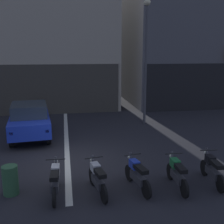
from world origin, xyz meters
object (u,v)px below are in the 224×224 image
Objects in this scene: motorcycle_white_row_leftmost at (55,180)px; motorcycle_green_row_right_mid at (177,173)px; motorcycle_blue_row_centre at (137,174)px; motorcycle_silver_row_left_mid at (97,178)px; car_blue_crossing_near at (30,119)px; motorcycle_black_row_rightmost at (212,169)px; trash_bin at (10,180)px; street_lamp at (146,50)px.

motorcycle_white_row_leftmost is 1.00× the size of motorcycle_green_row_right_mid.
motorcycle_white_row_leftmost and motorcycle_blue_row_centre have the same top height.
motorcycle_silver_row_left_mid and motorcycle_green_row_right_mid have the same top height.
motorcycle_silver_row_left_mid is (1.18, -0.05, 0.00)m from motorcycle_white_row_leftmost.
car_blue_crossing_near reaches higher than motorcycle_black_row_rightmost.
motorcycle_green_row_right_mid is at bearing -5.19° from trash_bin.
street_lamp is at bearing 89.98° from motorcycle_black_row_rightmost.
motorcycle_white_row_leftmost reaches higher than trash_bin.
motorcycle_green_row_right_mid is 1.19m from motorcycle_black_row_rightmost.
trash_bin is at bearing -130.41° from street_lamp.
car_blue_crossing_near is 6.89m from motorcycle_blue_row_centre.
trash_bin is at bearing 166.90° from motorcycle_white_row_leftmost.
motorcycle_white_row_leftmost is 1.97× the size of trash_bin.
motorcycle_blue_row_centre is at bearing -57.65° from car_blue_crossing_near.
motorcycle_silver_row_left_mid and motorcycle_blue_row_centre have the same top height.
street_lamp is at bearing 64.30° from motorcycle_silver_row_left_mid.
motorcycle_green_row_right_mid is 4.84m from trash_bin.
car_blue_crossing_near is 7.69m from motorcycle_green_row_right_mid.
motorcycle_silver_row_left_mid is 1.19m from motorcycle_blue_row_centre.
motorcycle_green_row_right_mid is at bearing -50.66° from car_blue_crossing_near.
street_lamp reaches higher than motorcycle_white_row_leftmost.
motorcycle_silver_row_left_mid is at bearing -177.98° from motorcycle_blue_row_centre.
motorcycle_white_row_leftmost is (-4.75, -7.36, -3.61)m from street_lamp.
car_blue_crossing_near is 2.55× the size of motorcycle_black_row_rightmost.
motorcycle_black_row_rightmost is at bearing -90.02° from street_lamp.
car_blue_crossing_near is at bearing 102.75° from motorcycle_white_row_leftmost.
motorcycle_black_row_rightmost is at bearing -0.64° from motorcycle_white_row_leftmost.
motorcycle_black_row_rightmost is at bearing -3.31° from trash_bin.
motorcycle_white_row_leftmost and motorcycle_silver_row_left_mid have the same top height.
motorcycle_white_row_leftmost is at bearing -77.25° from car_blue_crossing_near.
street_lamp reaches higher than motorcycle_black_row_rightmost.
motorcycle_black_row_rightmost is 1.96× the size of trash_bin.
motorcycle_green_row_right_mid is (-1.19, -7.50, -3.61)m from street_lamp.
motorcycle_blue_row_centre is 1.20m from motorcycle_green_row_right_mid.
trash_bin is (0.05, -5.50, -0.46)m from car_blue_crossing_near.
motorcycle_white_row_leftmost is 1.00× the size of motorcycle_black_row_rightmost.
street_lamp reaches higher than motorcycle_silver_row_left_mid.
car_blue_crossing_near is at bearing -165.59° from street_lamp.
trash_bin is (-6.01, -7.06, -3.64)m from street_lamp.
motorcycle_blue_row_centre and motorcycle_black_row_rightmost have the same top height.
car_blue_crossing_near is 2.58× the size of motorcycle_blue_row_centre.
motorcycle_blue_row_centre is (3.68, -5.81, -0.43)m from car_blue_crossing_near.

